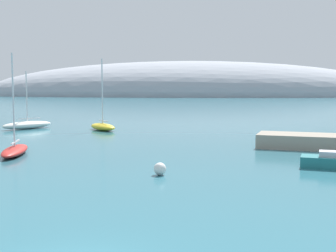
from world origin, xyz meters
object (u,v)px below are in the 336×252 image
at_px(sailboat_red_near_shore, 15,150).
at_px(sailboat_white_mid_mooring, 27,125).
at_px(sailboat_yellow_outer_mooring, 103,126).
at_px(mooring_buoy_white, 160,169).

distance_m(sailboat_red_near_shore, sailboat_white_mid_mooring, 23.57).
bearing_deg(sailboat_yellow_outer_mooring, sailboat_white_mid_mooring, 45.30).
distance_m(sailboat_red_near_shore, sailboat_yellow_outer_mooring, 21.17).
height_order(sailboat_red_near_shore, sailboat_yellow_outer_mooring, sailboat_yellow_outer_mooring).
xyz_separation_m(sailboat_white_mid_mooring, mooring_buoy_white, (21.62, -29.05, -0.15)).
xyz_separation_m(sailboat_white_mid_mooring, sailboat_yellow_outer_mooring, (10.58, -0.90, -0.01)).
height_order(sailboat_white_mid_mooring, mooring_buoy_white, sailboat_white_mid_mooring).
relative_size(sailboat_white_mid_mooring, sailboat_yellow_outer_mooring, 0.84).
bearing_deg(sailboat_yellow_outer_mooring, sailboat_red_near_shore, 134.65).
bearing_deg(sailboat_white_mid_mooring, mooring_buoy_white, 71.30).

